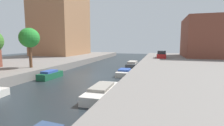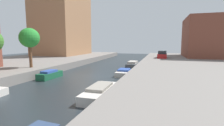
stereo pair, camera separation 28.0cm
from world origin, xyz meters
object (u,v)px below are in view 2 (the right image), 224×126
(street_tree_3, at_px, (29,38))
(moored_boat_right_2, at_px, (100,92))
(moored_boat_left_2, at_px, (50,75))
(moored_boat_right_3, at_px, (124,73))
(apartment_tower_far, at_px, (62,12))
(moored_boat_right_4, at_px, (133,64))
(low_block_right, at_px, (210,37))
(parked_car, at_px, (162,55))

(street_tree_3, distance_m, moored_boat_right_2, 12.96)
(moored_boat_left_2, distance_m, moored_boat_right_3, 8.72)
(apartment_tower_far, xyz_separation_m, moored_boat_right_4, (19.74, -9.76, -11.19))
(low_block_right, bearing_deg, apartment_tower_far, -175.73)
(street_tree_3, height_order, moored_boat_right_2, street_tree_3)
(apartment_tower_far, xyz_separation_m, parked_car, (24.44, -2.59, -10.00))
(moored_boat_left_2, xyz_separation_m, moored_boat_right_4, (7.57, 11.58, 0.00))
(moored_boat_right_3, bearing_deg, moored_boat_right_4, 91.50)
(low_block_right, relative_size, moored_boat_right_4, 2.84)
(apartment_tower_far, bearing_deg, street_tree_3, -66.68)
(low_block_right, distance_m, moored_boat_right_3, 24.86)
(moored_boat_left_2, bearing_deg, parked_car, 56.80)
(moored_boat_right_3, bearing_deg, parked_car, 73.06)
(street_tree_3, height_order, moored_boat_right_4, street_tree_3)
(moored_boat_left_2, distance_m, moored_boat_right_2, 8.96)
(street_tree_3, relative_size, moored_boat_right_4, 1.16)
(parked_car, bearing_deg, street_tree_3, -130.93)
(street_tree_3, relative_size, moored_boat_right_2, 1.06)
(parked_car, relative_size, moored_boat_right_2, 0.98)
(street_tree_3, xyz_separation_m, moored_boat_right_3, (11.07, 3.17, -4.22))
(moored_boat_left_2, relative_size, moored_boat_right_3, 1.01)
(apartment_tower_far, relative_size, low_block_right, 1.80)
(parked_car, height_order, moored_boat_right_4, parked_car)
(apartment_tower_far, xyz_separation_m, low_block_right, (34.00, 2.54, -6.46))
(parked_car, xyz_separation_m, moored_boat_left_2, (-12.28, -18.76, -1.19))
(moored_boat_left_2, height_order, moored_boat_right_3, moored_boat_left_2)
(parked_car, bearing_deg, moored_boat_left_2, -123.20)
(low_block_right, xyz_separation_m, parked_car, (-9.56, -5.13, -3.54))
(moored_boat_left_2, xyz_separation_m, moored_boat_right_3, (7.77, 3.96, -0.05))
(street_tree_3, bearing_deg, moored_boat_right_4, 44.79)
(street_tree_3, bearing_deg, low_block_right, 42.58)
(moored_boat_left_2, relative_size, moored_boat_right_2, 0.70)
(moored_boat_right_2, distance_m, moored_boat_right_4, 16.01)
(moored_boat_right_2, bearing_deg, apartment_tower_far, 127.76)
(low_block_right, xyz_separation_m, moored_boat_left_2, (-21.83, -23.89, -4.73))
(moored_boat_right_3, bearing_deg, apartment_tower_far, 138.90)
(apartment_tower_far, relative_size, moored_boat_right_2, 4.65)
(moored_boat_left_2, relative_size, moored_boat_right_4, 0.77)
(moored_boat_left_2, xyz_separation_m, moored_boat_right_2, (7.79, -4.42, -0.02))
(moored_boat_right_4, bearing_deg, moored_boat_right_2, -89.20)
(low_block_right, relative_size, moored_boat_right_3, 3.71)
(parked_car, relative_size, moored_boat_left_2, 1.39)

